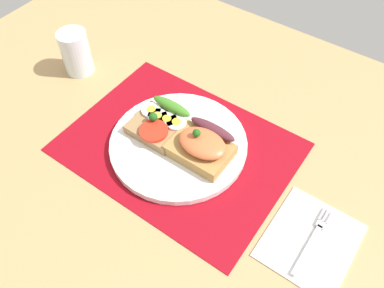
{
  "coord_description": "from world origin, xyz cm",
  "views": [
    {
      "loc": [
        27.85,
        -35.11,
        56.79
      ],
      "look_at": [
        3.0,
        0.0,
        3.09
      ],
      "focal_mm": 37.0,
      "sensor_mm": 36.0,
      "label": 1
    }
  ],
  "objects_px": {
    "plate": "(178,144)",
    "sandwich_egg_tomato": "(160,123)",
    "napkin": "(311,240)",
    "drinking_glass": "(76,52)",
    "fork": "(314,238)",
    "sandwich_salmon": "(201,146)"
  },
  "relations": [
    {
      "from": "sandwich_egg_tomato",
      "to": "napkin",
      "type": "distance_m",
      "value": 0.33
    },
    {
      "from": "sandwich_egg_tomato",
      "to": "napkin",
      "type": "bearing_deg",
      "value": -6.81
    },
    {
      "from": "drinking_glass",
      "to": "plate",
      "type": "bearing_deg",
      "value": -9.32
    },
    {
      "from": "plate",
      "to": "sandwich_salmon",
      "type": "xyz_separation_m",
      "value": [
        0.05,
        0.0,
        0.03
      ]
    },
    {
      "from": "napkin",
      "to": "drinking_glass",
      "type": "xyz_separation_m",
      "value": [
        -0.58,
        0.08,
        0.04
      ]
    },
    {
      "from": "sandwich_egg_tomato",
      "to": "fork",
      "type": "distance_m",
      "value": 0.33
    },
    {
      "from": "napkin",
      "to": "sandwich_egg_tomato",
      "type": "bearing_deg",
      "value": 173.19
    },
    {
      "from": "fork",
      "to": "plate",
      "type": "bearing_deg",
      "value": 174.32
    },
    {
      "from": "plate",
      "to": "napkin",
      "type": "height_order",
      "value": "plate"
    },
    {
      "from": "plate",
      "to": "sandwich_egg_tomato",
      "type": "relative_size",
      "value": 2.51
    },
    {
      "from": "fork",
      "to": "drinking_glass",
      "type": "xyz_separation_m",
      "value": [
        -0.58,
        0.08,
        0.04
      ]
    },
    {
      "from": "sandwich_egg_tomato",
      "to": "sandwich_salmon",
      "type": "distance_m",
      "value": 0.1
    },
    {
      "from": "sandwich_egg_tomato",
      "to": "sandwich_salmon",
      "type": "xyz_separation_m",
      "value": [
        0.1,
        -0.01,
        0.01
      ]
    },
    {
      "from": "plate",
      "to": "sandwich_salmon",
      "type": "relative_size",
      "value": 2.34
    },
    {
      "from": "plate",
      "to": "drinking_glass",
      "type": "xyz_separation_m",
      "value": [
        -0.3,
        0.05,
        0.04
      ]
    },
    {
      "from": "fork",
      "to": "drinking_glass",
      "type": "relative_size",
      "value": 1.4
    },
    {
      "from": "sandwich_salmon",
      "to": "drinking_glass",
      "type": "distance_m",
      "value": 0.35
    },
    {
      "from": "fork",
      "to": "drinking_glass",
      "type": "height_order",
      "value": "drinking_glass"
    },
    {
      "from": "sandwich_salmon",
      "to": "fork",
      "type": "relative_size",
      "value": 0.81
    },
    {
      "from": "sandwich_salmon",
      "to": "fork",
      "type": "height_order",
      "value": "sandwich_salmon"
    },
    {
      "from": "sandwich_egg_tomato",
      "to": "napkin",
      "type": "relative_size",
      "value": 0.67
    },
    {
      "from": "sandwich_egg_tomato",
      "to": "fork",
      "type": "bearing_deg",
      "value": -6.11
    }
  ]
}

